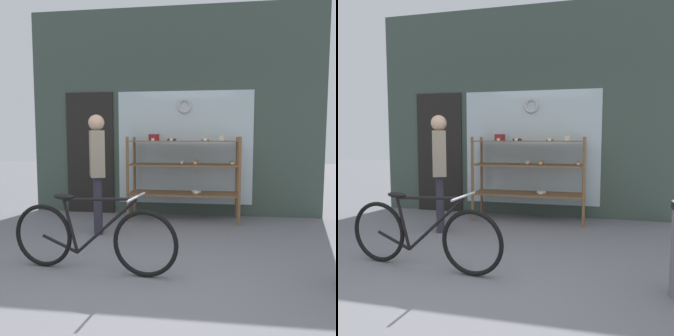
{
  "view_description": "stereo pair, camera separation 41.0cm",
  "coord_description": "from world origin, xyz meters",
  "views": [
    {
      "loc": [
        0.62,
        -2.58,
        1.31
      ],
      "look_at": [
        0.11,
        1.47,
        0.94
      ],
      "focal_mm": 35.0,
      "sensor_mm": 36.0,
      "label": 1
    },
    {
      "loc": [
        1.03,
        -2.51,
        1.31
      ],
      "look_at": [
        0.11,
        1.47,
        0.94
      ],
      "focal_mm": 35.0,
      "sensor_mm": 36.0,
      "label": 2
    }
  ],
  "objects": [
    {
      "name": "bicycle",
      "position": [
        -0.52,
        0.43,
        0.35
      ],
      "size": [
        1.73,
        0.46,
        0.78
      ],
      "rotation": [
        0.0,
        0.0,
        -0.12
      ],
      "color": "black",
      "rests_on": "ground_plane"
    },
    {
      "name": "pedestrian",
      "position": [
        -0.89,
        1.69,
        0.96
      ],
      "size": [
        0.3,
        0.37,
        1.63
      ],
      "rotation": [
        0.0,
        0.0,
        -1.15
      ],
      "color": "#282833",
      "rests_on": "ground_plane"
    },
    {
      "name": "ground_plane",
      "position": [
        0.0,
        0.0,
        0.0
      ],
      "size": [
        30.0,
        30.0,
        0.0
      ],
      "primitive_type": "plane",
      "color": "slate"
    },
    {
      "name": "storefront_facade",
      "position": [
        -0.04,
        3.0,
        1.69
      ],
      "size": [
        4.95,
        0.13,
        3.48
      ],
      "color": "#3D4C42",
      "rests_on": "ground_plane"
    },
    {
      "name": "display_case",
      "position": [
        0.21,
        2.61,
        0.86
      ],
      "size": [
        1.76,
        0.52,
        1.38
      ],
      "color": "brown",
      "rests_on": "ground_plane"
    }
  ]
}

